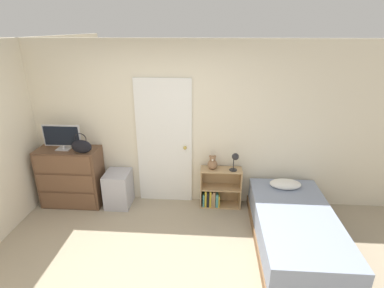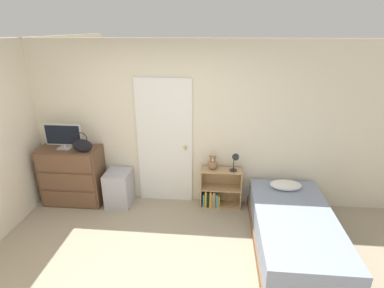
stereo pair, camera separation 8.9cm
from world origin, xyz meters
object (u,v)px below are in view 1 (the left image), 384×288
bookshelf (217,191)px  desk_lamp (235,158)px  storage_bin (119,189)px  teddy_bear (212,163)px  handbag (81,146)px  tv (62,137)px  bed (295,229)px  dresser (72,177)px

bookshelf → desk_lamp: (0.25, -0.04, 0.59)m
storage_bin → teddy_bear: bearing=3.5°
handbag → desk_lamp: 2.28m
storage_bin → desk_lamp: (1.82, 0.05, 0.57)m
tv → teddy_bear: size_ratio=2.48×
tv → bed: 3.57m
handbag → bed: handbag is taller
dresser → bookshelf: dresser is taller
bed → desk_lamp: bearing=132.8°
tv → handbag: bearing=-20.4°
handbag → bed: 3.20m
handbag → bookshelf: bearing=6.5°
bed → handbag: bearing=168.2°
tv → desk_lamp: bearing=1.3°
handbag → bookshelf: handbag is taller
tv → bed: (3.37, -0.76, -0.92)m
dresser → storage_bin: 0.77m
handbag → storage_bin: (0.44, 0.13, -0.77)m
desk_lamp → bed: 1.27m
storage_bin → bed: bearing=-16.5°
bookshelf → teddy_bear: teddy_bear is taller
tv → teddy_bear: tv is taller
handbag → bookshelf: size_ratio=0.48×
dresser → bed: (3.32, -0.76, -0.24)m
storage_bin → teddy_bear: (1.48, 0.09, 0.46)m
handbag → storage_bin: handbag is taller
teddy_bear → storage_bin: bearing=-176.5°
teddy_bear → bed: 1.48m
handbag → desk_lamp: (2.26, 0.19, -0.21)m
dresser → teddy_bear: size_ratio=4.11×
bookshelf → teddy_bear: (-0.09, -0.00, 0.48)m
dresser → tv: size_ratio=1.66×
tv → bookshelf: size_ratio=0.89×
dresser → teddy_bear: (2.23, 0.09, 0.27)m
storage_bin → teddy_bear: teddy_bear is taller
storage_bin → bookshelf: 1.58m
handbag → desk_lamp: size_ratio=1.08×
desk_lamp → bed: (0.76, -0.82, -0.62)m
tv → storage_bin: bearing=0.4°
teddy_bear → bed: size_ratio=0.12×
storage_bin → bookshelf: size_ratio=0.88×
desk_lamp → handbag: bearing=-175.3°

